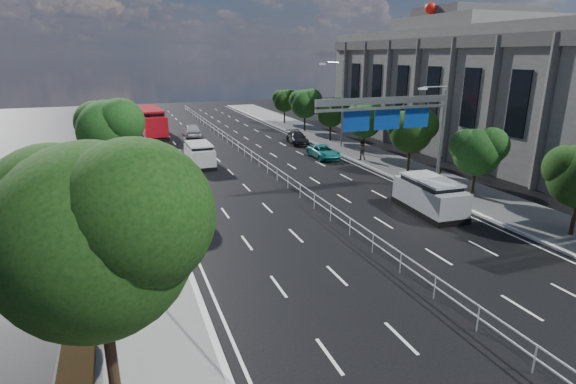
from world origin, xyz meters
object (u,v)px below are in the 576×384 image
near_car_silver (192,130)px  parked_car_teal (324,152)px  near_car_dark (139,112)px  white_minivan (200,155)px  red_bus (151,121)px  silver_minivan (430,196)px  parked_car_dark (297,138)px  toilet_sign (142,241)px  overhead_gantry (398,115)px  pedestrian_a (439,166)px  pedestrian_b (361,150)px

near_car_silver → parked_car_teal: 19.12m
near_car_dark → white_minivan: bearing=100.4°
white_minivan → red_bus: 18.79m
red_bus → silver_minivan: size_ratio=2.05×
white_minivan → parked_car_dark: size_ratio=1.07×
toilet_sign → silver_minivan: 18.43m
overhead_gantry → silver_minivan: 6.33m
overhead_gantry → red_bus: size_ratio=0.92×
toilet_sign → white_minivan: toilet_sign is taller
white_minivan → red_bus: red_bus is taller
red_bus → near_car_dark: size_ratio=2.35×
near_car_silver → red_bus: bearing=-36.3°
overhead_gantry → white_minivan: overhead_gantry is taller
toilet_sign → overhead_gantry: overhead_gantry is taller
overhead_gantry → parked_car_teal: bearing=89.3°
toilet_sign → parked_car_dark: toilet_sign is taller
parked_car_teal → parked_car_dark: (0.35, 7.69, 0.03)m
toilet_sign → parked_car_dark: size_ratio=0.97×
toilet_sign → near_car_dark: bearing=87.0°
near_car_silver → parked_car_teal: (9.96, -16.32, -0.18)m
toilet_sign → parked_car_teal: size_ratio=0.97×
near_car_silver → parked_car_dark: near_car_silver is taller
pedestrian_a → overhead_gantry: bearing=-7.0°
red_bus → near_car_silver: bearing=-39.6°
white_minivan → near_car_dark: 37.07m
toilet_sign → pedestrian_b: 28.51m
white_minivan → parked_car_teal: white_minivan is taller
red_bus → pedestrian_a: (19.86, -29.61, -0.73)m
toilet_sign → near_car_silver: 39.18m
silver_minivan → pedestrian_a: size_ratio=3.22×
toilet_sign → white_minivan: (6.14, 23.07, -1.93)m
near_car_silver → pedestrian_a: (15.44, -26.29, 0.19)m
parked_car_teal → parked_car_dark: 7.70m
pedestrian_a → pedestrian_b: 8.11m
white_minivan → pedestrian_b: bearing=-13.6°
parked_car_teal → silver_minivan: bearing=-90.4°
toilet_sign → parked_car_teal: toilet_sign is taller
near_car_silver → near_car_dark: size_ratio=0.99×
overhead_gantry → parked_car_teal: 12.95m
parked_car_teal → pedestrian_a: pedestrian_a is taller
pedestrian_a → silver_minivan: bearing=21.1°
red_bus → parked_car_teal: bearing=-56.5°
overhead_gantry → silver_minivan: (-0.24, -4.42, -4.52)m
silver_minivan → pedestrian_b: (3.10, 14.02, -0.06)m
pedestrian_b → near_car_silver: bearing=-47.7°
toilet_sign → red_bus: bearing=85.3°
silver_minivan → parked_car_dark: size_ratio=1.22×
toilet_sign → parked_car_teal: 28.42m
parked_car_teal → red_bus: bearing=127.1°
near_car_silver → near_car_dark: near_car_silver is taller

